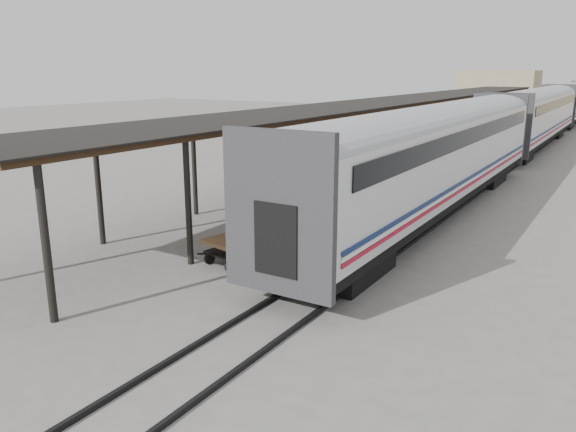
# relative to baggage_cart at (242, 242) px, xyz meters

# --- Properties ---
(ground) EXTENTS (160.00, 160.00, 0.00)m
(ground) POSITION_rel_baggage_cart_xyz_m (0.12, 0.90, -0.65)
(ground) COLOR slate
(ground) RESTS_ON ground
(train) EXTENTS (3.45, 76.01, 4.01)m
(train) POSITION_rel_baggage_cart_xyz_m (3.31, 34.69, 2.04)
(train) COLOR silver
(train) RESTS_ON ground
(canopy) EXTENTS (4.90, 64.30, 4.15)m
(canopy) POSITION_rel_baggage_cart_xyz_m (-3.28, 24.90, 3.36)
(canopy) COLOR #422B19
(canopy) RESTS_ON ground
(rails) EXTENTS (1.54, 150.00, 0.12)m
(rails) POSITION_rel_baggage_cart_xyz_m (3.32, 34.90, -0.59)
(rails) COLOR black
(rails) RESTS_ON ground
(building_left) EXTENTS (12.00, 8.00, 6.00)m
(building_left) POSITION_rel_baggage_cart_xyz_m (-9.88, 82.90, 2.35)
(building_left) COLOR tan
(building_left) RESTS_ON ground
(baggage_cart) EXTENTS (1.73, 2.61, 0.86)m
(baggage_cart) POSITION_rel_baggage_cart_xyz_m (0.00, 0.00, 0.00)
(baggage_cart) COLOR brown
(baggage_cart) RESTS_ON ground
(suitcase_stack) EXTENTS (1.38, 1.19, 0.59)m
(suitcase_stack) POSITION_rel_baggage_cart_xyz_m (-0.04, 0.36, 0.42)
(suitcase_stack) COLOR #353538
(suitcase_stack) RESTS_ON baggage_cart
(luggage_tug) EXTENTS (1.14, 1.67, 1.38)m
(luggage_tug) POSITION_rel_baggage_cart_xyz_m (-2.12, 14.74, -0.01)
(luggage_tug) COLOR maroon
(luggage_tug) RESTS_ON ground
(porter) EXTENTS (0.75, 0.85, 1.96)m
(porter) POSITION_rel_baggage_cart_xyz_m (0.25, -0.65, 1.19)
(porter) COLOR navy
(porter) RESTS_ON baggage_cart
(pedestrian) EXTENTS (0.96, 0.59, 1.53)m
(pedestrian) POSITION_rel_baggage_cart_xyz_m (-2.68, 19.11, 0.12)
(pedestrian) COLOR black
(pedestrian) RESTS_ON ground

